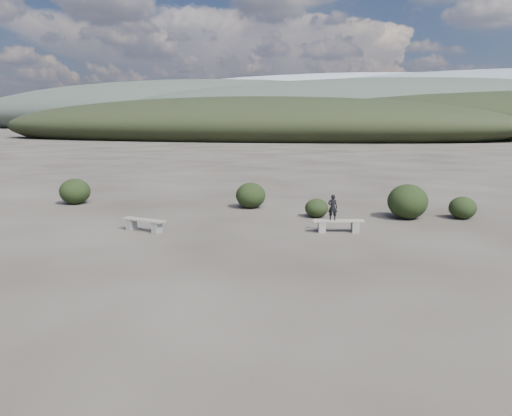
# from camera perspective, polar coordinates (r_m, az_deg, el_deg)

# --- Properties ---
(ground) EXTENTS (1200.00, 1200.00, 0.00)m
(ground) POSITION_cam_1_polar(r_m,az_deg,el_deg) (12.78, -6.17, -7.40)
(ground) COLOR #2B2722
(ground) RESTS_ON ground
(bench_left) EXTENTS (1.74, 0.75, 0.43)m
(bench_left) POSITION_cam_1_polar(r_m,az_deg,el_deg) (17.77, -12.70, -1.79)
(bench_left) COLOR slate
(bench_left) RESTS_ON ground
(bench_right) EXTENTS (1.77, 0.79, 0.43)m
(bench_right) POSITION_cam_1_polar(r_m,az_deg,el_deg) (17.40, 9.40, -1.92)
(bench_right) COLOR slate
(bench_right) RESTS_ON ground
(seated_person) EXTENTS (0.33, 0.21, 0.89)m
(seated_person) POSITION_cam_1_polar(r_m,az_deg,el_deg) (17.25, 8.76, 0.08)
(seated_person) COLOR black
(seated_person) RESTS_ON bench_right
(shrub_b) EXTENTS (1.31, 1.31, 1.12)m
(shrub_b) POSITION_cam_1_polar(r_m,az_deg,el_deg) (21.93, -0.62, 1.46)
(shrub_b) COLOR black
(shrub_b) RESTS_ON ground
(shrub_c) EXTENTS (0.94, 0.94, 0.75)m
(shrub_c) POSITION_cam_1_polar(r_m,az_deg,el_deg) (19.97, 6.94, -0.00)
(shrub_c) COLOR black
(shrub_c) RESTS_ON ground
(shrub_d) EXTENTS (1.56, 1.56, 1.36)m
(shrub_d) POSITION_cam_1_polar(r_m,az_deg,el_deg) (20.39, 16.94, 0.71)
(shrub_d) COLOR black
(shrub_d) RESTS_ON ground
(shrub_e) EXTENTS (1.05, 1.05, 0.88)m
(shrub_e) POSITION_cam_1_polar(r_m,az_deg,el_deg) (21.12, 22.54, 0.02)
(shrub_e) COLOR black
(shrub_e) RESTS_ON ground
(shrub_f) EXTENTS (1.38, 1.38, 1.17)m
(shrub_f) POSITION_cam_1_polar(r_m,az_deg,el_deg) (24.46, -19.99, 1.80)
(shrub_f) COLOR black
(shrub_f) RESTS_ON ground
(mountain_ridges) EXTENTS (500.00, 400.00, 56.00)m
(mountain_ridges) POSITION_cam_1_polar(r_m,az_deg,el_deg) (350.75, 12.57, 10.86)
(mountain_ridges) COLOR black
(mountain_ridges) RESTS_ON ground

